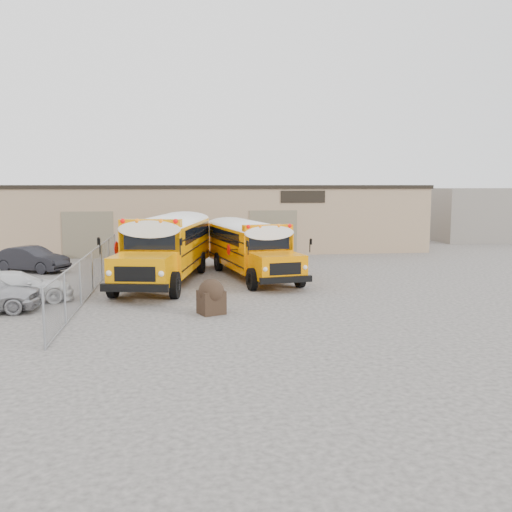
{
  "coord_description": "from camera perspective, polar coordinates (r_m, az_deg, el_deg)",
  "views": [
    {
      "loc": [
        -2.12,
        -22.4,
        4.68
      ],
      "look_at": [
        1.12,
        2.04,
        1.6
      ],
      "focal_mm": 40.0,
      "sensor_mm": 36.0,
      "label": 1
    }
  ],
  "objects": [
    {
      "name": "chainlink_fence",
      "position": [
        25.97,
        -16.07,
        -1.52
      ],
      "size": [
        0.07,
        18.07,
        1.81
      ],
      "color": "gray",
      "rests_on": "ground"
    },
    {
      "name": "warehouse",
      "position": [
        42.51,
        -4.7,
        3.99
      ],
      "size": [
        30.2,
        10.2,
        4.67
      ],
      "color": "#9E7F62",
      "rests_on": "ground"
    },
    {
      "name": "distant_building_right",
      "position": [
        53.3,
        21.85,
        3.95
      ],
      "size": [
        10.0,
        8.0,
        4.4
      ],
      "primitive_type": "cube",
      "color": "gray",
      "rests_on": "ground"
    },
    {
      "name": "car_white",
      "position": [
        24.63,
        -22.88,
        -2.89
      ],
      "size": [
        4.71,
        2.88,
        1.28
      ],
      "primitive_type": "imported",
      "rotation": [
        0.0,
        0.0,
        1.84
      ],
      "color": "silver",
      "rests_on": "ground"
    },
    {
      "name": "car_dark",
      "position": [
        33.2,
        -21.54,
        -0.29
      ],
      "size": [
        4.37,
        3.19,
        1.37
      ],
      "primitive_type": "imported",
      "rotation": [
        0.0,
        0.0,
        1.1
      ],
      "color": "black",
      "rests_on": "ground"
    },
    {
      "name": "school_bus_right",
      "position": [
        35.17,
        -3.53,
        2.19
      ],
      "size": [
        4.1,
        10.1,
        2.88
      ],
      "color": "orange",
      "rests_on": "ground"
    },
    {
      "name": "school_bus_left",
      "position": [
        34.92,
        -6.51,
        2.48
      ],
      "size": [
        4.77,
        11.42,
        3.25
      ],
      "color": "orange",
      "rests_on": "ground"
    },
    {
      "name": "tarp_bundle",
      "position": [
        20.85,
        -4.49,
        -4.01
      ],
      "size": [
        1.1,
        1.05,
        1.3
      ],
      "color": "black",
      "rests_on": "ground"
    },
    {
      "name": "ground",
      "position": [
        22.98,
        -2.12,
        -4.63
      ],
      "size": [
        120.0,
        120.0,
        0.0
      ],
      "primitive_type": "plane",
      "color": "#413E3B",
      "rests_on": "ground"
    }
  ]
}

